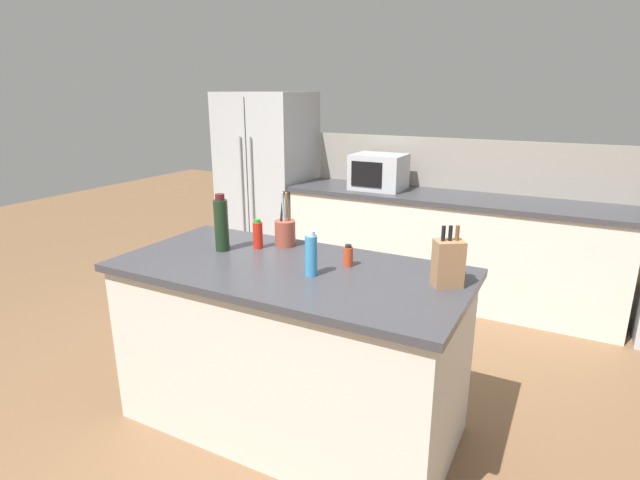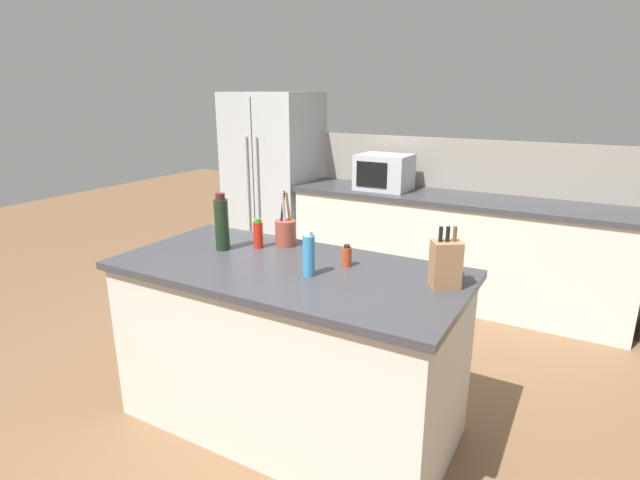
# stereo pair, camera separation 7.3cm
# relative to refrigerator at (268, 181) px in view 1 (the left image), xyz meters

# --- Properties ---
(ground_plane) EXTENTS (14.00, 14.00, 0.00)m
(ground_plane) POSITION_rel_refrigerator_xyz_m (1.62, -2.25, -0.90)
(ground_plane) COLOR brown
(back_counter_run) EXTENTS (2.90, 0.66, 0.94)m
(back_counter_run) POSITION_rel_refrigerator_xyz_m (1.92, -0.05, -0.43)
(back_counter_run) COLOR beige
(back_counter_run) RESTS_ON ground_plane
(wall_backsplash) EXTENTS (2.86, 0.03, 0.46)m
(wall_backsplash) POSITION_rel_refrigerator_xyz_m (1.92, 0.27, 0.27)
(wall_backsplash) COLOR gray
(wall_backsplash) RESTS_ON back_counter_run
(kitchen_island) EXTENTS (1.84, 0.89, 0.94)m
(kitchen_island) POSITION_rel_refrigerator_xyz_m (1.62, -2.25, -0.43)
(kitchen_island) COLOR beige
(kitchen_island) RESTS_ON ground_plane
(refrigerator) EXTENTS (0.86, 0.75, 1.80)m
(refrigerator) POSITION_rel_refrigerator_xyz_m (0.00, 0.00, 0.00)
(refrigerator) COLOR #ADB2B7
(refrigerator) RESTS_ON ground_plane
(microwave) EXTENTS (0.47, 0.39, 0.32)m
(microwave) POSITION_rel_refrigerator_xyz_m (1.25, -0.05, 0.20)
(microwave) COLOR #ADB2B7
(microwave) RESTS_ON back_counter_run
(knife_block) EXTENTS (0.16, 0.16, 0.29)m
(knife_block) POSITION_rel_refrigerator_xyz_m (2.41, -2.13, 0.15)
(knife_block) COLOR #936B47
(knife_block) RESTS_ON kitchen_island
(utensil_crock) EXTENTS (0.12, 0.12, 0.32)m
(utensil_crock) POSITION_rel_refrigerator_xyz_m (1.41, -1.95, 0.12)
(utensil_crock) COLOR brown
(utensil_crock) RESTS_ON kitchen_island
(dish_soap_bottle) EXTENTS (0.06, 0.06, 0.23)m
(dish_soap_bottle) POSITION_rel_refrigerator_xyz_m (1.78, -2.31, 0.15)
(dish_soap_bottle) COLOR #3384BC
(dish_soap_bottle) RESTS_ON kitchen_island
(hot_sauce_bottle) EXTENTS (0.06, 0.06, 0.17)m
(hot_sauce_bottle) POSITION_rel_refrigerator_xyz_m (1.30, -2.06, 0.12)
(hot_sauce_bottle) COLOR red
(hot_sauce_bottle) RESTS_ON kitchen_island
(honey_jar) EXTENTS (0.07, 0.07, 0.15)m
(honey_jar) POSITION_rel_refrigerator_xyz_m (2.39, -2.00, 0.11)
(honey_jar) COLOR gold
(honey_jar) RESTS_ON kitchen_island
(spice_jar_paprika) EXTENTS (0.05, 0.05, 0.11)m
(spice_jar_paprika) POSITION_rel_refrigerator_xyz_m (1.89, -2.10, 0.09)
(spice_jar_paprika) COLOR #B73D1E
(spice_jar_paprika) RESTS_ON kitchen_island
(wine_bottle) EXTENTS (0.08, 0.08, 0.33)m
(wine_bottle) POSITION_rel_refrigerator_xyz_m (1.14, -2.19, 0.19)
(wine_bottle) COLOR black
(wine_bottle) RESTS_ON kitchen_island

